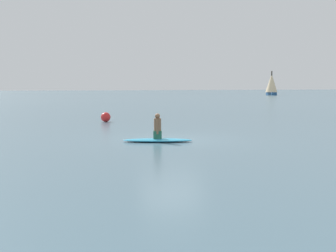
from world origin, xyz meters
name	(u,v)px	position (x,y,z in m)	size (l,w,h in m)	color
ground_plane	(172,140)	(0.00, 0.00, 0.00)	(400.00, 400.00, 0.00)	slate
surfboard	(158,140)	(0.44, -0.77, 0.07)	(2.70, 0.69, 0.14)	#339EC6
person_paddler	(158,127)	(0.44, -0.77, 0.58)	(0.42, 0.39, 0.98)	#26664C
sailboat_far_right	(272,84)	(-72.19, 52.72, 2.64)	(4.04, 3.24, 5.62)	navy
buoy_marker	(106,117)	(-9.75, -0.54, 0.29)	(0.59, 0.59, 0.59)	red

